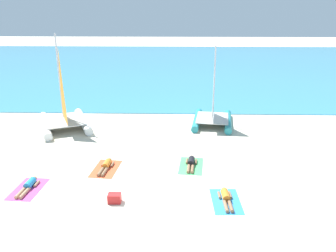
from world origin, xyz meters
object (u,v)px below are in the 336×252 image
sunbather_center_right (191,163)px  cooler_box (114,198)px  sunbather_rightmost (226,198)px  sailboat_white (64,115)px  towel_leftmost (28,189)px  towel_center_left (106,169)px  sailboat_teal (213,114)px  towel_center_right (191,166)px  towel_rightmost (226,201)px  sunbather_center_left (106,166)px  sunbather_leftmost (28,185)px

sunbather_center_right → cooler_box: bearing=-127.2°
sunbather_center_right → sunbather_rightmost: same height
sailboat_white → towel_leftmost: sailboat_white is taller
towel_center_left → towel_leftmost: bearing=-145.7°
sailboat_teal → towel_center_left: (-5.56, -6.47, -0.73)m
towel_center_left → towel_center_right: bearing=6.0°
towel_leftmost → cooler_box: (3.79, -0.91, 0.17)m
sunbather_center_right → sunbather_rightmost: 3.36m
towel_rightmost → sunbather_rightmost: sunbather_rightmost is taller
sailboat_white → sunbather_rightmost: 12.14m
sailboat_teal → sunbather_rightmost: bearing=-84.7°
sunbather_center_left → sunbather_leftmost: bearing=-139.9°
sailboat_teal → sailboat_white: (-9.20, -0.87, 0.11)m
sailboat_teal → towel_rightmost: bearing=-84.7°
sunbather_rightmost → cooler_box: cooler_box is taller
sunbather_leftmost → cooler_box: bearing=-10.7°
sailboat_teal → sunbather_rightmost: sailboat_teal is taller
sailboat_teal → towel_center_left: bearing=-123.5°
sailboat_white → sunbather_center_left: (3.64, -5.54, -0.71)m
towel_leftmost → sunbather_rightmost: sunbather_rightmost is taller
towel_rightmost → sunbather_rightmost: bearing=91.9°
sailboat_teal → sunbather_center_left: bearing=-123.7°
towel_center_right → towel_center_left: bearing=-174.0°
towel_leftmost → cooler_box: 3.90m
sailboat_teal → sunbather_leftmost: (-8.43, -8.36, -0.60)m
towel_center_right → cooler_box: cooler_box is taller
sailboat_teal → sunbather_rightmost: size_ratio=3.14×
towel_center_left → sunbather_center_left: 0.14m
towel_leftmost → towel_center_right: same height
sailboat_white → sunbather_rightmost: size_ratio=3.63×
towel_rightmost → towel_center_right: bearing=112.1°
towel_leftmost → sunbather_center_right: (6.88, 2.44, 0.13)m
sunbather_leftmost → sunbather_center_left: same height
sailboat_white → cooler_box: (4.55, -8.48, -0.67)m
sailboat_white → towel_center_left: 6.73m
sunbather_center_right → towel_center_left: bearing=-167.7°
towel_center_right → towel_rightmost: bearing=-67.9°
sailboat_white → sunbather_rightmost: (8.89, -8.23, -0.71)m
sunbather_rightmost → sunbather_leftmost: bearing=173.0°
towel_center_left → towel_center_right: (4.00, 0.42, 0.00)m
sunbather_leftmost → towel_center_left: (2.87, 1.89, -0.13)m
towel_leftmost → sunbather_leftmost: 0.14m
sailboat_teal → towel_center_right: (-1.56, -6.05, -0.73)m
sunbather_rightmost → sunbather_center_right: bearing=110.1°
towel_center_left → towel_rightmost: bearing=-27.1°
towel_center_right → sailboat_teal: bearing=75.5°
sailboat_teal → cooler_box: size_ratio=9.83×
towel_center_right → sunbather_rightmost: (1.26, -3.05, 0.13)m
sailboat_white → cooler_box: size_ratio=11.35×
sunbather_leftmost → towel_rightmost: sunbather_leftmost is taller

